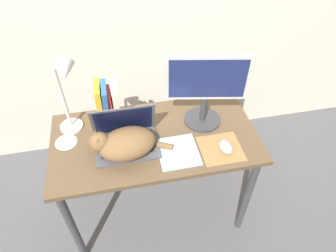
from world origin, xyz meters
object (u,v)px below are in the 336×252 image
(external_monitor, at_px, (206,87))
(cd_disc, at_px, (66,142))
(computer_mouse, at_px, (226,147))
(notepad, at_px, (178,152))
(desk_lamp, at_px, (65,85))
(laptop, at_px, (126,138))
(book_row, at_px, (108,103))
(cat, at_px, (124,143))

(external_monitor, distance_m, cd_disc, 0.82)
(computer_mouse, height_order, notepad, computer_mouse)
(external_monitor, distance_m, desk_lamp, 0.72)
(external_monitor, bearing_deg, cd_disc, -178.22)
(computer_mouse, bearing_deg, laptop, 164.87)
(external_monitor, distance_m, notepad, 0.38)
(external_monitor, xyz_separation_m, computer_mouse, (0.06, -0.24, -0.22))
(computer_mouse, xyz_separation_m, cd_disc, (-0.84, 0.22, -0.02))
(laptop, distance_m, notepad, 0.29)
(laptop, bearing_deg, desk_lamp, 147.30)
(notepad, distance_m, cd_disc, 0.62)
(book_row, bearing_deg, laptop, -72.51)
(external_monitor, bearing_deg, desk_lamp, 175.01)
(desk_lamp, bearing_deg, cd_disc, -126.83)
(laptop, xyz_separation_m, computer_mouse, (0.52, -0.14, -0.03))
(external_monitor, height_order, cd_disc, external_monitor)
(cat, xyz_separation_m, desk_lamp, (-0.25, 0.23, 0.24))
(book_row, relative_size, desk_lamp, 0.51)
(cat, distance_m, computer_mouse, 0.54)
(laptop, height_order, cat, laptop)
(laptop, relative_size, computer_mouse, 3.26)
(book_row, height_order, desk_lamp, desk_lamp)
(desk_lamp, bearing_deg, external_monitor, -4.99)
(external_monitor, height_order, desk_lamp, desk_lamp)
(laptop, xyz_separation_m, book_row, (-0.07, 0.24, 0.07))
(desk_lamp, height_order, cd_disc, desk_lamp)
(laptop, bearing_deg, book_row, 107.49)
(laptop, height_order, computer_mouse, laptop)
(book_row, bearing_deg, desk_lamp, -159.77)
(computer_mouse, height_order, book_row, book_row)
(external_monitor, xyz_separation_m, desk_lamp, (-0.72, 0.06, 0.08))
(external_monitor, relative_size, book_row, 1.81)
(computer_mouse, bearing_deg, external_monitor, 103.65)
(cd_disc, bearing_deg, laptop, -13.83)
(laptop, bearing_deg, external_monitor, 12.89)
(laptop, bearing_deg, computer_mouse, -15.13)
(laptop, height_order, external_monitor, external_monitor)
(laptop, distance_m, desk_lamp, 0.41)
(cat, bearing_deg, book_row, 101.87)
(cat, distance_m, desk_lamp, 0.42)
(computer_mouse, bearing_deg, cd_disc, 165.37)
(cat, xyz_separation_m, notepad, (0.27, -0.05, -0.07))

